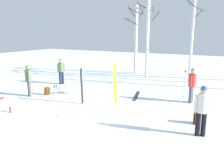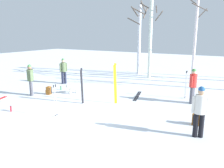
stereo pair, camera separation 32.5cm
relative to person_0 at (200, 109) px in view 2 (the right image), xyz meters
The scene contains 18 objects.
ground_plane 4.89m from the person_0, behind, with size 60.00×60.00×0.00m, color white.
person_0 is the anchor object (origin of this frame).
person_1 10.12m from the person_0, 157.69° to the left, with size 0.34×0.47×1.72m.
person_2 8.89m from the person_0, behind, with size 0.45×0.34×1.72m.
person_3 3.82m from the person_0, 104.53° to the left, with size 0.34×0.52×1.72m.
dog 7.47m from the person_0, 163.35° to the left, with size 0.47×0.82×0.57m.
ski_pair_planted_0 5.61m from the person_0, behind, with size 0.02×0.20×1.75m.
ski_pair_planted_1 4.52m from the person_0, 157.01° to the left, with size 0.17×0.13×1.98m.
ski_pair_lying_1 5.25m from the person_0, 136.93° to the left, with size 0.68×1.92×0.05m.
ski_poles_0 5.45m from the person_0, 169.01° to the right, with size 0.07×0.21×1.35m.
ski_poles_1 4.62m from the person_0, 108.17° to the left, with size 0.07×0.25×1.47m.
backpack_0 8.34m from the person_0, behind, with size 0.32×0.30×0.44m.
backpack_1 1.30m from the person_0, 104.07° to the left, with size 0.27×0.29×0.44m.
water_bottle_0 8.74m from the person_0, 163.66° to the left, with size 0.07×0.07×0.23m.
water_bottle_1 7.72m from the person_0, 168.19° to the right, with size 0.07×0.07×0.26m.
birch_tree_0 11.96m from the person_0, 123.82° to the left, with size 1.54×1.18×5.80m.
birch_tree_1 10.30m from the person_0, 120.69° to the left, with size 1.75×1.75×5.93m.
birch_tree_2 9.13m from the person_0, 102.91° to the left, with size 1.53×1.43×7.01m.
Camera 2 is at (5.84, -6.80, 3.36)m, focal length 36.25 mm.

